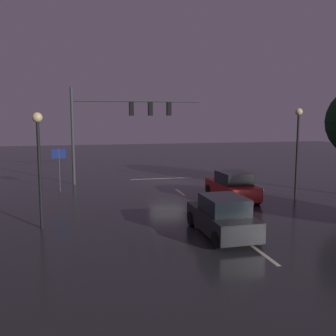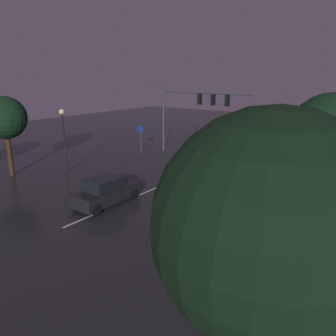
# 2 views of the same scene
# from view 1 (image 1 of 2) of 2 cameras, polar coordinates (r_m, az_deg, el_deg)

# --- Properties ---
(ground_plane) EXTENTS (80.00, 80.00, 0.00)m
(ground_plane) POSITION_cam_1_polar(r_m,az_deg,el_deg) (29.72, -0.20, -2.08)
(ground_plane) COLOR #232326
(traffic_signal_assembly) EXTENTS (9.60, 0.47, 7.01)m
(traffic_signal_assembly) POSITION_cam_1_polar(r_m,az_deg,el_deg) (29.37, -6.90, 7.33)
(traffic_signal_assembly) COLOR #383A3D
(traffic_signal_assembly) RESTS_ON ground_plane
(lane_dash_far) EXTENTS (0.16, 2.20, 0.01)m
(lane_dash_far) POSITION_cam_1_polar(r_m,az_deg,el_deg) (25.89, 1.76, -3.53)
(lane_dash_far) COLOR beige
(lane_dash_far) RESTS_ON ground_plane
(lane_dash_mid) EXTENTS (0.16, 2.20, 0.01)m
(lane_dash_mid) POSITION_cam_1_polar(r_m,az_deg,el_deg) (20.29, 6.10, -6.71)
(lane_dash_mid) COLOR beige
(lane_dash_mid) RESTS_ON ground_plane
(lane_dash_near) EXTENTS (0.16, 2.20, 0.01)m
(lane_dash_near) POSITION_cam_1_polar(r_m,az_deg,el_deg) (15.00, 13.76, -12.12)
(lane_dash_near) COLOR beige
(lane_dash_near) RESTS_ON ground_plane
(stop_bar) EXTENTS (5.00, 0.16, 0.01)m
(stop_bar) POSITION_cam_1_polar(r_m,az_deg,el_deg) (31.47, -0.93, -1.53)
(stop_bar) COLOR beige
(stop_bar) RESTS_ON ground_plane
(car_approaching) EXTENTS (2.05, 4.43, 1.70)m
(car_approaching) POSITION_cam_1_polar(r_m,az_deg,el_deg) (23.79, 9.29, -2.68)
(car_approaching) COLOR maroon
(car_approaching) RESTS_ON ground_plane
(car_distant) EXTENTS (1.96, 4.39, 1.70)m
(car_distant) POSITION_cam_1_polar(r_m,az_deg,el_deg) (16.75, 7.90, -7.03)
(car_distant) COLOR black
(car_distant) RESTS_ON ground_plane
(street_lamp_left_kerb) EXTENTS (0.44, 0.44, 5.45)m
(street_lamp_left_kerb) POSITION_cam_1_polar(r_m,az_deg,el_deg) (25.15, 18.29, 4.42)
(street_lamp_left_kerb) COLOR black
(street_lamp_left_kerb) RESTS_ON ground_plane
(street_lamp_right_kerb) EXTENTS (0.44, 0.44, 5.15)m
(street_lamp_right_kerb) POSITION_cam_1_polar(r_m,az_deg,el_deg) (18.04, -18.24, 2.73)
(street_lamp_right_kerb) COLOR black
(street_lamp_right_kerb) RESTS_ON ground_plane
(route_sign) EXTENTS (0.90, 0.14, 2.87)m
(route_sign) POSITION_cam_1_polar(r_m,az_deg,el_deg) (26.83, -15.51, 1.05)
(route_sign) COLOR #383A3D
(route_sign) RESTS_ON ground_plane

